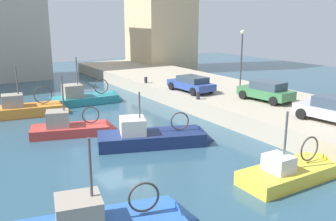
{
  "coord_description": "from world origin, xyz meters",
  "views": [
    {
      "loc": [
        -8.47,
        -19.29,
        7.1
      ],
      "look_at": [
        3.71,
        0.32,
        1.2
      ],
      "focal_mm": 39.51,
      "sensor_mm": 36.0,
      "label": 1
    }
  ],
  "objects": [
    {
      "name": "water_surface",
      "position": [
        0.0,
        0.0,
        0.0
      ],
      "size": [
        80.0,
        80.0,
        0.0
      ],
      "primitive_type": "plane",
      "color": "#2D5166",
      "rests_on": "ground"
    },
    {
      "name": "fishing_boat_navy",
      "position": [
        1.53,
        -2.03,
        0.12
      ],
      "size": [
        6.99,
        4.13,
        4.03
      ],
      "color": "navy",
      "rests_on": "ground"
    },
    {
      "name": "parked_car_green",
      "position": [
        11.17,
        -0.99,
        1.93
      ],
      "size": [
        2.27,
        4.11,
        1.43
      ],
      "color": "#387547",
      "rests_on": "quay_wall"
    },
    {
      "name": "parked_car_blue",
      "position": [
        8.57,
        4.59,
        1.86
      ],
      "size": [
        2.18,
        4.29,
        1.26
      ],
      "color": "#334C9E",
      "rests_on": "quay_wall"
    },
    {
      "name": "fishing_boat_teal",
      "position": [
        1.84,
        9.92,
        0.16
      ],
      "size": [
        6.2,
        2.57,
        4.86
      ],
      "color": "teal",
      "rests_on": "ground"
    },
    {
      "name": "mooring_bollard_mid",
      "position": [
        7.35,
        2.0,
        1.48
      ],
      "size": [
        0.28,
        0.28,
        0.55
      ],
      "primitive_type": "cylinder",
      "color": "#2D2D33",
      "rests_on": "quay_wall"
    },
    {
      "name": "mooring_bollard_north",
      "position": [
        7.35,
        10.0,
        1.48
      ],
      "size": [
        0.28,
        0.28,
        0.55
      ],
      "primitive_type": "cylinder",
      "color": "#2D2D33",
      "rests_on": "quay_wall"
    },
    {
      "name": "fishing_boat_red",
      "position": [
        -1.76,
        2.28,
        0.15
      ],
      "size": [
        5.69,
        3.27,
        4.54
      ],
      "color": "#BC3833",
      "rests_on": "ground"
    },
    {
      "name": "quay_streetlamp",
      "position": [
        13.0,
        3.69,
        4.45
      ],
      "size": [
        0.36,
        0.36,
        4.83
      ],
      "color": "#38383D",
      "rests_on": "quay_wall"
    },
    {
      "name": "quay_wall",
      "position": [
        11.5,
        0.0,
        0.6
      ],
      "size": [
        9.0,
        56.0,
        1.2
      ],
      "primitive_type": "cube",
      "color": "#ADA08C",
      "rests_on": "ground"
    },
    {
      "name": "fishing_boat_orange",
      "position": [
        -3.39,
        8.56,
        0.13
      ],
      "size": [
        6.58,
        2.88,
        4.55
      ],
      "color": "orange",
      "rests_on": "ground"
    },
    {
      "name": "parked_car_silver",
      "position": [
        10.37,
        -6.91,
        1.95
      ],
      "size": [
        2.4,
        4.28,
        1.47
      ],
      "color": "#B7B7BC",
      "rests_on": "quay_wall"
    },
    {
      "name": "fishing_boat_yellow",
      "position": [
        4.48,
        -9.24,
        0.09
      ],
      "size": [
        5.43,
        2.21,
        4.1
      ],
      "color": "gold",
      "rests_on": "ground"
    }
  ]
}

